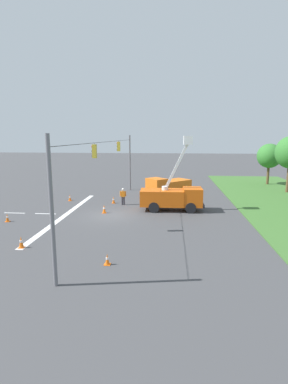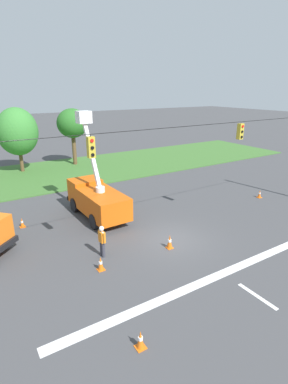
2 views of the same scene
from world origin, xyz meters
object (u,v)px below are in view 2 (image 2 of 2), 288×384
(tree_centre, at_px, (17,132))
(utility_truck_bucket_lift, at_px, (96,197))
(tree_east, at_px, (72,124))
(traffic_cone_mid_right, at_px, (22,223))
(traffic_cone_foreground_left, at_px, (170,242))
(traffic_cone_near_bucket, at_px, (260,194))
(traffic_cone_lane_edge_a, at_px, (101,264))
(road_worker, at_px, (102,239))
(traffic_cone_mid_left, at_px, (140,340))

(tree_centre, relative_size, utility_truck_bucket_lift, 0.95)
(tree_centre, distance_m, tree_east, 5.89)
(traffic_cone_mid_right, bearing_deg, traffic_cone_foreground_left, -48.11)
(tree_east, xyz_separation_m, traffic_cone_near_bucket, (9.04, -18.67, -4.43))
(traffic_cone_lane_edge_a, bearing_deg, road_worker, 61.32)
(traffic_cone_near_bucket, bearing_deg, traffic_cone_mid_left, -154.54)
(traffic_cone_mid_left, bearing_deg, traffic_cone_near_bucket, 25.46)
(utility_truck_bucket_lift, relative_size, traffic_cone_mid_right, 11.11)
(traffic_cone_mid_left, height_order, traffic_cone_mid_right, traffic_cone_mid_left)
(traffic_cone_mid_left, bearing_deg, traffic_cone_foreground_left, 45.17)
(tree_east, height_order, traffic_cone_near_bucket, tree_east)
(road_worker, distance_m, traffic_cone_mid_left, 6.39)
(traffic_cone_lane_edge_a, bearing_deg, traffic_cone_mid_left, -98.81)
(traffic_cone_near_bucket, distance_m, traffic_cone_lane_edge_a, 15.60)
(traffic_cone_mid_right, bearing_deg, tree_east, 58.55)
(traffic_cone_mid_left, bearing_deg, traffic_cone_lane_edge_a, 81.19)
(traffic_cone_mid_right, distance_m, traffic_cone_lane_edge_a, 7.52)
(utility_truck_bucket_lift, distance_m, traffic_cone_foreground_left, 6.60)
(traffic_cone_near_bucket, bearing_deg, traffic_cone_foreground_left, -166.42)
(traffic_cone_mid_left, bearing_deg, utility_truck_bucket_lift, 73.62)
(tree_east, height_order, road_worker, tree_east)
(tree_centre, relative_size, tree_east, 1.05)
(tree_east, height_order, traffic_cone_mid_left, tree_east)
(tree_east, distance_m, traffic_cone_mid_right, 17.16)
(tree_east, relative_size, traffic_cone_near_bucket, 9.87)
(traffic_cone_foreground_left, relative_size, traffic_cone_lane_edge_a, 1.10)
(traffic_cone_mid_left, xyz_separation_m, traffic_cone_mid_right, (-1.53, 12.22, -0.05))
(traffic_cone_mid_right, bearing_deg, utility_truck_bucket_lift, -10.72)
(tree_centre, relative_size, road_worker, 3.81)
(utility_truck_bucket_lift, xyz_separation_m, traffic_cone_mid_left, (-3.32, -11.30, -1.07))
(road_worker, height_order, traffic_cone_near_bucket, road_worker)
(traffic_cone_foreground_left, height_order, traffic_cone_lane_edge_a, traffic_cone_foreground_left)
(utility_truck_bucket_lift, xyz_separation_m, traffic_cone_mid_right, (-4.85, 0.92, -1.12))
(traffic_cone_foreground_left, distance_m, traffic_cone_mid_right, 9.72)
(tree_centre, xyz_separation_m, traffic_cone_foreground_left, (3.71, -21.36, -3.88))
(tree_centre, distance_m, traffic_cone_mid_left, 26.67)
(tree_east, height_order, utility_truck_bucket_lift, utility_truck_bucket_lift)
(traffic_cone_mid_right, bearing_deg, traffic_cone_mid_left, -82.88)
(tree_east, xyz_separation_m, road_worker, (-5.72, -20.16, -3.74))
(traffic_cone_foreground_left, xyz_separation_m, traffic_cone_lane_edge_a, (-4.18, 0.07, -0.04))
(traffic_cone_mid_left, bearing_deg, tree_centre, 87.29)
(tree_centre, height_order, traffic_cone_mid_left, tree_centre)
(traffic_cone_mid_right, bearing_deg, traffic_cone_lane_edge_a, -72.10)
(traffic_cone_foreground_left, distance_m, traffic_cone_near_bucket, 11.52)
(tree_centre, xyz_separation_m, traffic_cone_mid_left, (-1.25, -26.35, -3.93))
(utility_truck_bucket_lift, bearing_deg, tree_centre, 97.85)
(tree_east, xyz_separation_m, traffic_cone_mid_left, (-7.12, -26.36, -4.39))
(utility_truck_bucket_lift, distance_m, road_worker, 5.47)
(traffic_cone_foreground_left, distance_m, traffic_cone_mid_left, 7.04)
(tree_east, relative_size, traffic_cone_foreground_left, 7.93)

